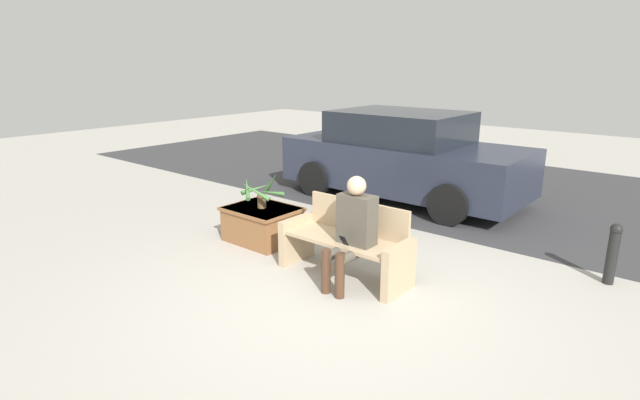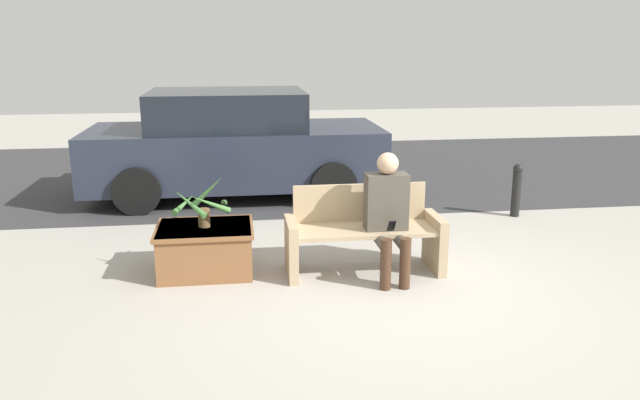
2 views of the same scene
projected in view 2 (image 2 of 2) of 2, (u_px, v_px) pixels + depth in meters
ground_plane at (406, 293)px, 5.71m from camera, size 30.00×30.00×0.00m
road_surface at (322, 170)px, 11.03m from camera, size 20.00×6.00×0.01m
bench at (363, 233)px, 6.18m from camera, size 1.53×0.56×0.84m
person_seated at (388, 210)px, 5.96m from camera, size 0.41×0.58×1.22m
planter_box at (206, 248)px, 6.17m from camera, size 0.95×0.76×0.47m
potted_plant at (204, 204)px, 6.04m from camera, size 0.57×0.58×0.50m
parked_car at (234, 145)px, 9.11m from camera, size 4.22×1.98×1.54m
bollard_post at (517, 189)px, 8.10m from camera, size 0.13×0.13×0.70m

